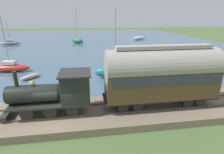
{
  "coord_description": "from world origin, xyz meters",
  "views": [
    {
      "loc": [
        -11.01,
        -2.41,
        7.31
      ],
      "look_at": [
        3.08,
        -4.49,
        2.27
      ],
      "focal_mm": 28.0,
      "sensor_mm": 36.0,
      "label": 1
    }
  ],
  "objects_px": {
    "sailboat_gray": "(10,43)",
    "rowboat_far_out": "(31,77)",
    "passenger_coach": "(161,74)",
    "sailboat_white": "(139,38)",
    "sailboat_teal": "(115,72)",
    "sailboat_green": "(78,41)",
    "rowboat_mid_harbor": "(169,80)",
    "steam_locomotive": "(57,91)",
    "sailboat_red": "(10,67)"
  },
  "relations": [
    {
      "from": "sailboat_red",
      "to": "sailboat_gray",
      "type": "distance_m",
      "value": 26.16
    },
    {
      "from": "rowboat_far_out",
      "to": "rowboat_mid_harbor",
      "type": "bearing_deg",
      "value": -149.92
    },
    {
      "from": "sailboat_green",
      "to": "sailboat_white",
      "type": "relative_size",
      "value": 1.5
    },
    {
      "from": "steam_locomotive",
      "to": "sailboat_white",
      "type": "height_order",
      "value": "sailboat_white"
    },
    {
      "from": "passenger_coach",
      "to": "rowboat_mid_harbor",
      "type": "distance_m",
      "value": 7.78
    },
    {
      "from": "passenger_coach",
      "to": "rowboat_far_out",
      "type": "relative_size",
      "value": 3.65
    },
    {
      "from": "sailboat_white",
      "to": "steam_locomotive",
      "type": "bearing_deg",
      "value": 126.97
    },
    {
      "from": "passenger_coach",
      "to": "sailboat_white",
      "type": "distance_m",
      "value": 44.11
    },
    {
      "from": "sailboat_green",
      "to": "rowboat_mid_harbor",
      "type": "relative_size",
      "value": 3.22
    },
    {
      "from": "sailboat_red",
      "to": "rowboat_mid_harbor",
      "type": "distance_m",
      "value": 20.88
    },
    {
      "from": "steam_locomotive",
      "to": "sailboat_white",
      "type": "relative_size",
      "value": 1.02
    },
    {
      "from": "steam_locomotive",
      "to": "rowboat_far_out",
      "type": "bearing_deg",
      "value": 26.09
    },
    {
      "from": "passenger_coach",
      "to": "sailboat_teal",
      "type": "xyz_separation_m",
      "value": [
        8.26,
        2.14,
        -2.42
      ]
    },
    {
      "from": "passenger_coach",
      "to": "sailboat_green",
      "type": "height_order",
      "value": "sailboat_green"
    },
    {
      "from": "sailboat_gray",
      "to": "sailboat_green",
      "type": "xyz_separation_m",
      "value": [
        0.65,
        -17.29,
        0.17
      ]
    },
    {
      "from": "sailboat_gray",
      "to": "rowboat_mid_harbor",
      "type": "xyz_separation_m",
      "value": [
        -31.48,
        -28.86,
        -0.31
      ]
    },
    {
      "from": "sailboat_green",
      "to": "sailboat_red",
      "type": "bearing_deg",
      "value": -163.89
    },
    {
      "from": "passenger_coach",
      "to": "rowboat_far_out",
      "type": "distance_m",
      "value": 15.95
    },
    {
      "from": "sailboat_white",
      "to": "sailboat_red",
      "type": "bearing_deg",
      "value": 108.27
    },
    {
      "from": "sailboat_red",
      "to": "rowboat_far_out",
      "type": "bearing_deg",
      "value": -128.12
    },
    {
      "from": "steam_locomotive",
      "to": "sailboat_teal",
      "type": "distance_m",
      "value": 10.02
    },
    {
      "from": "passenger_coach",
      "to": "rowboat_far_out",
      "type": "height_order",
      "value": "passenger_coach"
    },
    {
      "from": "sailboat_gray",
      "to": "sailboat_white",
      "type": "height_order",
      "value": "sailboat_gray"
    },
    {
      "from": "sailboat_red",
      "to": "rowboat_mid_harbor",
      "type": "xyz_separation_m",
      "value": [
        -6.98,
        -19.68,
        -0.39
      ]
    },
    {
      "from": "sailboat_white",
      "to": "rowboat_far_out",
      "type": "relative_size",
      "value": 2.49
    },
    {
      "from": "sailboat_red",
      "to": "steam_locomotive",
      "type": "bearing_deg",
      "value": -141.85
    },
    {
      "from": "sailboat_green",
      "to": "steam_locomotive",
      "type": "bearing_deg",
      "value": -145.79
    },
    {
      "from": "sailboat_red",
      "to": "sailboat_green",
      "type": "relative_size",
      "value": 1.03
    },
    {
      "from": "steam_locomotive",
      "to": "sailboat_gray",
      "type": "bearing_deg",
      "value": 24.9
    },
    {
      "from": "sailboat_gray",
      "to": "rowboat_far_out",
      "type": "bearing_deg",
      "value": -167.86
    },
    {
      "from": "rowboat_mid_harbor",
      "to": "rowboat_far_out",
      "type": "height_order",
      "value": "rowboat_far_out"
    },
    {
      "from": "sailboat_teal",
      "to": "sailboat_green",
      "type": "xyz_separation_m",
      "value": [
        29.95,
        5.61,
        -0.09
      ]
    },
    {
      "from": "passenger_coach",
      "to": "sailboat_red",
      "type": "bearing_deg",
      "value": 50.51
    },
    {
      "from": "rowboat_mid_harbor",
      "to": "sailboat_red",
      "type": "bearing_deg",
      "value": 82.27
    },
    {
      "from": "steam_locomotive",
      "to": "sailboat_green",
      "type": "distance_m",
      "value": 38.24
    },
    {
      "from": "sailboat_red",
      "to": "rowboat_far_out",
      "type": "relative_size",
      "value": 3.86
    },
    {
      "from": "sailboat_red",
      "to": "sailboat_green",
      "type": "distance_m",
      "value": 26.42
    },
    {
      "from": "sailboat_red",
      "to": "rowboat_mid_harbor",
      "type": "height_order",
      "value": "sailboat_red"
    },
    {
      "from": "sailboat_white",
      "to": "rowboat_mid_harbor",
      "type": "relative_size",
      "value": 2.15
    },
    {
      "from": "steam_locomotive",
      "to": "sailboat_white",
      "type": "bearing_deg",
      "value": -23.94
    },
    {
      "from": "sailboat_red",
      "to": "sailboat_teal",
      "type": "bearing_deg",
      "value": -103.43
    },
    {
      "from": "sailboat_teal",
      "to": "sailboat_green",
      "type": "bearing_deg",
      "value": 20.5
    },
    {
      "from": "steam_locomotive",
      "to": "rowboat_far_out",
      "type": "distance_m",
      "value": 10.95
    },
    {
      "from": "sailboat_gray",
      "to": "sailboat_teal",
      "type": "distance_m",
      "value": 37.19
    },
    {
      "from": "passenger_coach",
      "to": "sailboat_gray",
      "type": "xyz_separation_m",
      "value": [
        37.56,
        25.04,
        -2.68
      ]
    },
    {
      "from": "passenger_coach",
      "to": "rowboat_mid_harbor",
      "type": "bearing_deg",
      "value": -32.1
    },
    {
      "from": "sailboat_red",
      "to": "sailboat_teal",
      "type": "xyz_separation_m",
      "value": [
        -4.81,
        -13.73,
        0.19
      ]
    },
    {
      "from": "sailboat_gray",
      "to": "rowboat_mid_harbor",
      "type": "distance_m",
      "value": 42.7
    },
    {
      "from": "steam_locomotive",
      "to": "sailboat_red",
      "type": "xyz_separation_m",
      "value": [
        13.07,
        8.26,
        -1.68
      ]
    },
    {
      "from": "sailboat_green",
      "to": "rowboat_far_out",
      "type": "xyz_separation_m",
      "value": [
        -28.54,
        4.59,
        -0.45
      ]
    }
  ]
}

